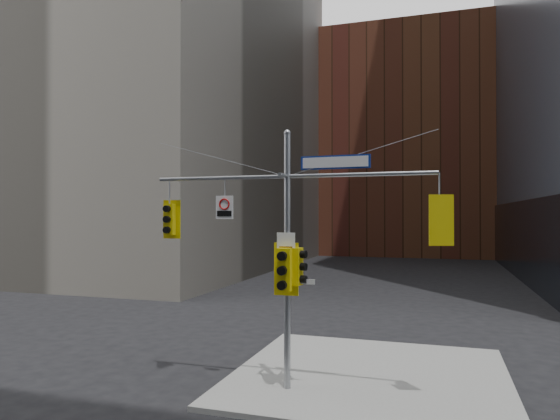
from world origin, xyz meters
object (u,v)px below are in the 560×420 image
Objects in this scene: traffic_light_pole_side at (298,267)px; regulatory_sign_arm at (224,207)px; traffic_light_east_arm at (439,220)px; traffic_light_pole_front at (284,270)px; street_sign_blade at (335,162)px; traffic_light_west_arm at (170,219)px; signal_assembly at (287,233)px.

traffic_light_pole_side is 1.52× the size of regulatory_sign_arm.
traffic_light_pole_side is at bearing 1.12° from regulatory_sign_arm.
traffic_light_east_arm is 1.25× the size of traffic_light_pole_side.
traffic_light_pole_front is 0.76× the size of street_sign_blade.
traffic_light_west_arm reaches higher than traffic_light_pole_side.
traffic_light_west_arm is at bearing 174.30° from traffic_light_pole_front.
signal_assembly is 2.36m from street_sign_blade.
traffic_light_pole_front is at bearing 137.91° from traffic_light_pole_side.
signal_assembly is 0.96m from traffic_light_pole_side.
traffic_light_west_arm is at bearing 98.16° from traffic_light_pole_side.
signal_assembly reaches higher than traffic_light_east_arm.
traffic_light_pole_side is (4.01, -0.01, -1.29)m from traffic_light_west_arm.
traffic_light_pole_front is at bearing -90.04° from signal_assembly.
signal_assembly is 7.82× the size of traffic_light_pole_side.
traffic_light_west_arm is at bearing -14.97° from traffic_light_east_arm.
traffic_light_east_arm is at bearing 1.66° from street_sign_blade.
traffic_light_west_arm is 4.21m from traffic_light_pole_side.
street_sign_blade reaches higher than traffic_light_pole_front.
traffic_light_pole_front is 3.22m from street_sign_blade.
signal_assembly is 1.01m from traffic_light_pole_front.
traffic_light_pole_front is 2.57m from regulatory_sign_arm.
traffic_light_west_arm is (-3.69, 0.01, 0.38)m from signal_assembly.
traffic_light_west_arm is 5.27m from street_sign_blade.
signal_assembly reaches higher than street_sign_blade.
traffic_light_pole_side is (-3.69, -0.00, -1.29)m from traffic_light_east_arm.
street_sign_blade is at bearing -81.52° from traffic_light_pole_side.
traffic_light_pole_side is 3.01m from street_sign_blade.
regulatory_sign_arm is (-1.88, 0.25, 1.73)m from traffic_light_pole_front.
signal_assembly is 6.88× the size of traffic_light_west_arm.
regulatory_sign_arm reaches higher than traffic_light_pole_front.
traffic_light_west_arm is 0.91× the size of traffic_light_east_arm.
street_sign_blade reaches higher than traffic_light_east_arm.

